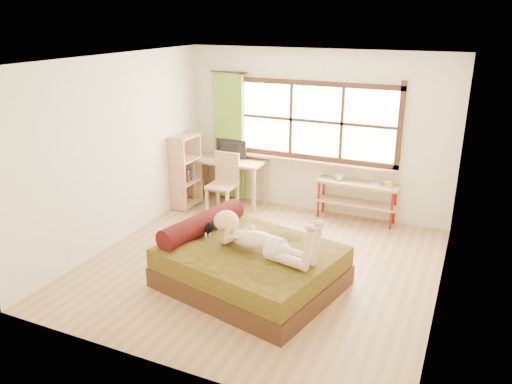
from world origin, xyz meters
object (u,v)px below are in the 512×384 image
at_px(bed, 248,264).
at_px(chair, 224,179).
at_px(woman, 260,229).
at_px(desk, 229,165).
at_px(pipe_shelf, 357,193).
at_px(bookshelf, 186,171).
at_px(kitten, 203,226).

height_order(bed, chair, chair).
bearing_deg(woman, desk, 137.13).
height_order(woman, pipe_shelf, woman).
distance_m(bed, chair, 2.56).
relative_size(bed, woman, 1.65).
height_order(desk, bookshelf, bookshelf).
distance_m(bed, bookshelf, 2.95).
xyz_separation_m(bed, bookshelf, (-2.12, 2.02, 0.37)).
xyz_separation_m(chair, bookshelf, (-0.70, -0.09, 0.09)).
bearing_deg(chair, pipe_shelf, 12.08).
bearing_deg(pipe_shelf, kitten, -118.54).
height_order(pipe_shelf, bookshelf, bookshelf).
distance_m(bed, woman, 0.58).
distance_m(desk, chair, 0.40).
bearing_deg(kitten, pipe_shelf, 73.20).
relative_size(woman, pipe_shelf, 1.08).
height_order(chair, bookshelf, bookshelf).
relative_size(bed, kitten, 7.69).
bearing_deg(chair, woman, -53.57).
distance_m(desk, bookshelf, 0.75).
bearing_deg(bed, chair, 136.87).
distance_m(bed, kitten, 0.76).
xyz_separation_m(desk, pipe_shelf, (2.27, 0.12, -0.22)).
xyz_separation_m(woman, desk, (-1.72, 2.53, -0.12)).
xyz_separation_m(desk, bookshelf, (-0.60, -0.45, -0.05)).
bearing_deg(bed, pipe_shelf, 86.65).
xyz_separation_m(pipe_shelf, bookshelf, (-2.88, -0.57, 0.17)).
height_order(woman, chair, woman).
distance_m(woman, pipe_shelf, 2.72).
bearing_deg(kitten, desk, 122.56).
bearing_deg(kitten, woman, 3.12).
relative_size(kitten, pipe_shelf, 0.23).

